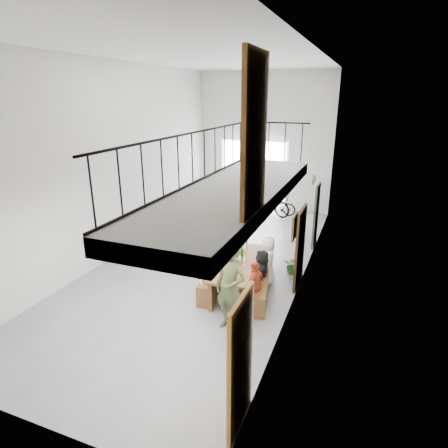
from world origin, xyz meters
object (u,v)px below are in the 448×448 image
at_px(oak_barrel, 193,208).
at_px(bench_inner, 217,277).
at_px(serving_counter, 222,195).
at_px(bicycle_near, 277,205).
at_px(side_bench, 136,241).
at_px(tasting_table, 240,265).
at_px(host_standing, 230,288).

bearing_deg(oak_barrel, bench_inner, -58.40).
height_order(serving_counter, bicycle_near, serving_counter).
distance_m(side_bench, serving_counter, 5.47).
relative_size(oak_barrel, serving_counter, 0.49).
height_order(bench_inner, serving_counter, serving_counter).
bearing_deg(bicycle_near, side_bench, 150.72).
relative_size(side_bench, oak_barrel, 1.96).
relative_size(tasting_table, oak_barrel, 2.99).
height_order(side_bench, oak_barrel, oak_barrel).
xyz_separation_m(bench_inner, oak_barrel, (-2.93, 4.76, 0.17)).
distance_m(side_bench, bicycle_near, 6.04).
bearing_deg(serving_counter, side_bench, -88.75).
bearing_deg(side_bench, host_standing, -35.02).
relative_size(serving_counter, bicycle_near, 1.12).
distance_m(host_standing, bicycle_near, 8.11).
xyz_separation_m(tasting_table, bicycle_near, (-0.63, 6.49, -0.30)).
height_order(oak_barrel, host_standing, host_standing).
bearing_deg(tasting_table, serving_counter, 109.08).
distance_m(oak_barrel, serving_counter, 2.08).
relative_size(tasting_table, serving_counter, 1.46).
xyz_separation_m(tasting_table, host_standing, (0.32, -1.55, 0.24)).
distance_m(serving_counter, host_standing, 9.10).
xyz_separation_m(serving_counter, bicycle_near, (2.53, -0.36, -0.05)).
height_order(side_bench, host_standing, host_standing).
xyz_separation_m(bench_inner, host_standing, (0.95, -1.59, 0.69)).
bearing_deg(side_bench, oak_barrel, 83.43).
distance_m(oak_barrel, bicycle_near, 3.37).
distance_m(side_bench, host_standing, 5.26).
distance_m(tasting_table, serving_counter, 7.55).
xyz_separation_m(host_standing, bicycle_near, (-0.95, 8.03, -0.54)).
bearing_deg(bench_inner, tasting_table, -11.04).
distance_m(side_bench, oak_barrel, 3.39).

